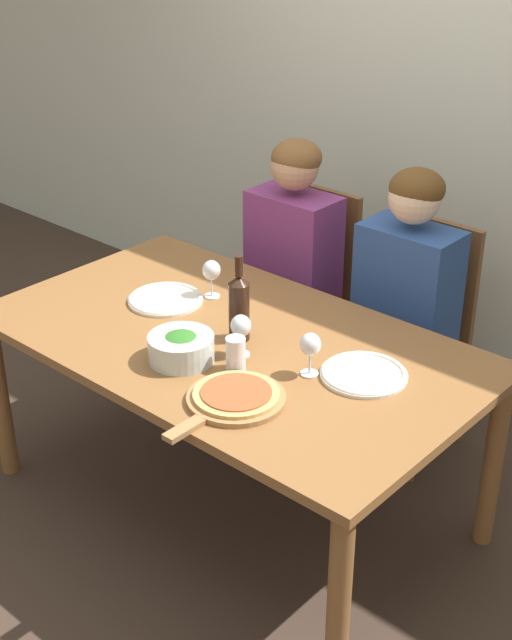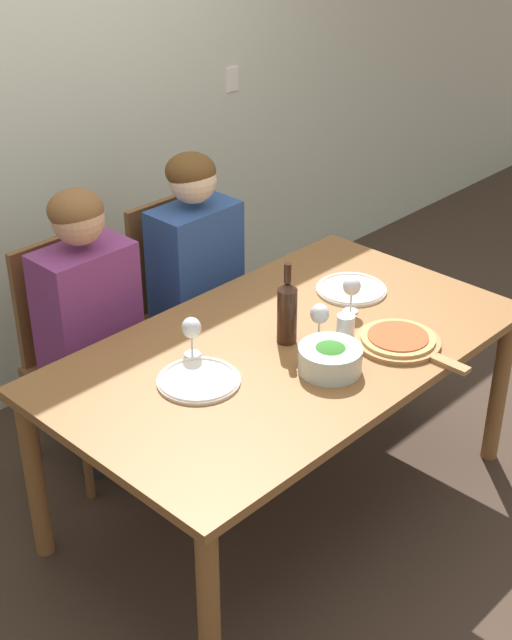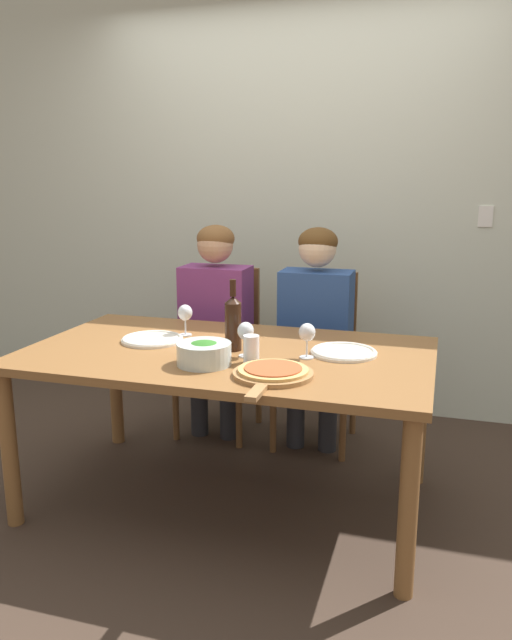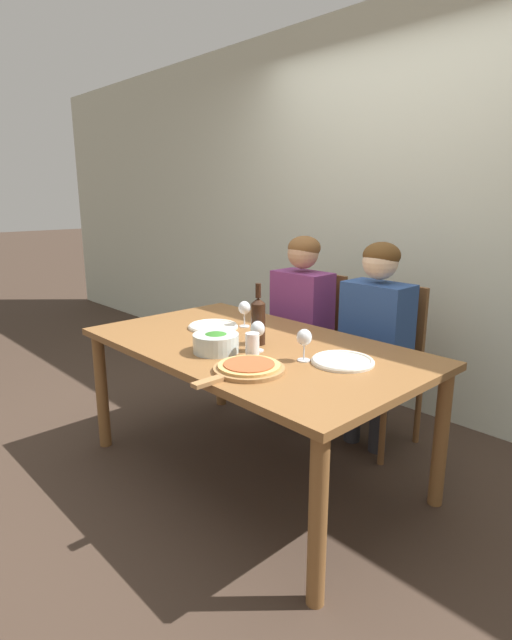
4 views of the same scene
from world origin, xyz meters
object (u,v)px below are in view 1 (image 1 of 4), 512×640
object	(u,v)px
wine_bottle	(239,306)
pizza_on_board	(234,398)
dinner_plate_left	(165,299)
wine_glass_right	(310,346)
dinner_plate_right	(364,374)
water_tumbler	(236,354)
person_man	(405,290)
wine_glass_left	(212,272)
broccoli_bowl	(181,348)
person_woman	(291,252)
chair_left	(306,291)
wine_glass_centre	(241,328)
chair_right	(416,331)

from	to	relation	value
wine_bottle	pizza_on_board	distance (m)	0.43
dinner_plate_left	wine_glass_right	world-z (taller)	wine_glass_right
dinner_plate_left	dinner_plate_right	bearing A→B (deg)	2.94
pizza_on_board	water_tumbler	xyz separation A→B (m)	(-0.13, 0.15, 0.04)
person_man	wine_glass_left	size ratio (longest dim) A/B	8.05
pizza_on_board	broccoli_bowl	bearing A→B (deg)	166.65
person_woman	broccoli_bowl	bearing A→B (deg)	-71.93
chair_left	dinner_plate_left	xyz separation A→B (m)	(-0.06, -0.80, 0.23)
dinner_plate_left	wine_glass_left	xyz separation A→B (m)	(0.11, 0.15, 0.10)
pizza_on_board	wine_glass_left	world-z (taller)	wine_glass_left
person_woman	pizza_on_board	size ratio (longest dim) A/B	2.69
chair_left	person_woman	size ratio (longest dim) A/B	0.78
broccoli_bowl	wine_glass_centre	size ratio (longest dim) A/B	1.48
person_woman	wine_glass_left	bearing A→B (deg)	-84.69
chair_right	person_man	size ratio (longest dim) A/B	0.78
dinner_plate_right	wine_glass_left	size ratio (longest dim) A/B	1.89
chair_left	person_man	bearing A→B (deg)	-11.35
broccoli_bowl	wine_glass_centre	bearing A→B (deg)	51.04
broccoli_bowl	pizza_on_board	distance (m)	0.32
wine_bottle	water_tumbler	xyz separation A→B (m)	(0.13, -0.16, -0.07)
chair_right	person_man	world-z (taller)	person_man
chair_right	wine_bottle	xyz separation A→B (m)	(-0.22, -0.83, 0.35)
broccoli_bowl	dinner_plate_left	bearing A→B (deg)	143.44
chair_left	broccoli_bowl	distance (m)	1.14
broccoli_bowl	dinner_plate_right	size ratio (longest dim) A/B	0.78
person_woman	dinner_plate_left	distance (m)	0.68
broccoli_bowl	wine_glass_left	world-z (taller)	wine_glass_left
wine_glass_left	pizza_on_board	bearing A→B (deg)	-40.74
chair_left	chair_right	world-z (taller)	same
person_man	dinner_plate_left	xyz separation A→B (m)	(-0.63, -0.68, 0.01)
dinner_plate_right	pizza_on_board	world-z (taller)	pizza_on_board
chair_left	wine_glass_right	world-z (taller)	chair_left
person_woman	chair_right	bearing A→B (deg)	11.35
broccoli_bowl	water_tumbler	world-z (taller)	water_tumbler
broccoli_bowl	pizza_on_board	size ratio (longest dim) A/B	0.49
chair_right	water_tumbler	world-z (taller)	chair_right
chair_right	wine_glass_centre	xyz separation A→B (m)	(-0.14, -0.91, 0.33)
chair_right	wine_glass_left	size ratio (longest dim) A/B	6.31
wine_bottle	wine_glass_centre	distance (m)	0.12
wine_bottle	wine_glass_right	bearing A→B (deg)	-5.01
wine_bottle	wine_glass_left	world-z (taller)	wine_bottle
person_woman	person_man	world-z (taller)	same
dinner_plate_right	person_man	bearing A→B (deg)	111.90
wine_bottle	broccoli_bowl	size ratio (longest dim) A/B	1.41
dinner_plate_left	wine_glass_left	world-z (taller)	wine_glass_left
person_woman	wine_bottle	bearing A→B (deg)	-63.59
broccoli_bowl	dinner_plate_right	xyz separation A→B (m)	(0.52, 0.32, -0.04)
person_man	water_tumbler	world-z (taller)	person_man
pizza_on_board	wine_glass_centre	xyz separation A→B (m)	(-0.18, 0.23, 0.09)
wine_glass_centre	dinner_plate_right	bearing A→B (deg)	22.14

